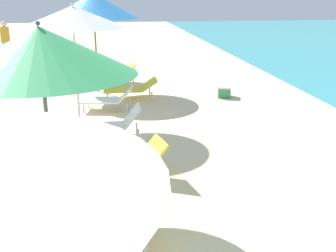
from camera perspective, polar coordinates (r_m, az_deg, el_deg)
name	(u,v)px	position (r m, az deg, el deg)	size (l,w,h in m)	color
umbrella_second	(40,51)	(5.34, -17.06, 9.77)	(2.36, 2.36, 2.59)	#4C4C51
lounger_second_shoreside	(125,163)	(6.70, -5.85, -5.03)	(1.48, 0.87, 0.64)	yellow
lounger_second_inland	(98,229)	(5.05, -9.56, -13.77)	(1.43, 0.65, 0.52)	yellow
umbrella_third	(73,17)	(9.29, -12.91, 14.32)	(2.26, 2.26, 2.67)	silver
lounger_third_shoreside	(108,99)	(10.72, -8.14, 3.73)	(1.39, 0.82, 0.60)	white
lounger_third_inland	(107,124)	(8.65, -8.37, 0.30)	(1.53, 0.57, 0.69)	white
umbrella_farthest	(94,6)	(12.53, -10.14, 15.90)	(2.57, 2.57, 2.92)	olive
lounger_farthest_shoreside	(114,74)	(13.92, -7.34, 7.07)	(1.50, 0.80, 0.64)	yellow
lounger_farthest_inland	(131,88)	(11.76, -5.07, 5.19)	(1.49, 0.67, 0.57)	yellow
person_walking_near	(5,38)	(18.96, -21.36, 11.20)	(0.40, 0.30, 1.72)	orange
cooler_box	(225,91)	(12.11, 7.75, 4.71)	(0.48, 0.53, 0.32)	#338C59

